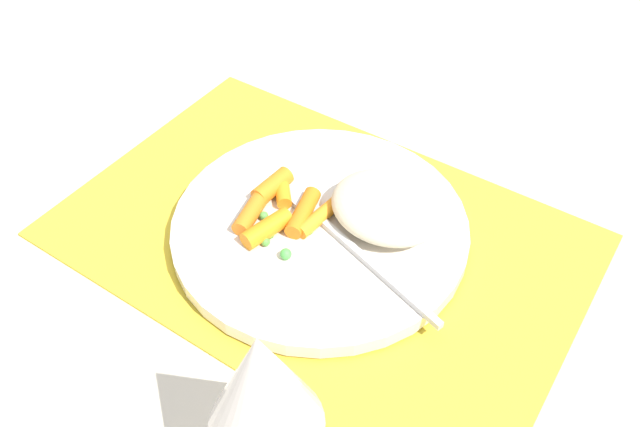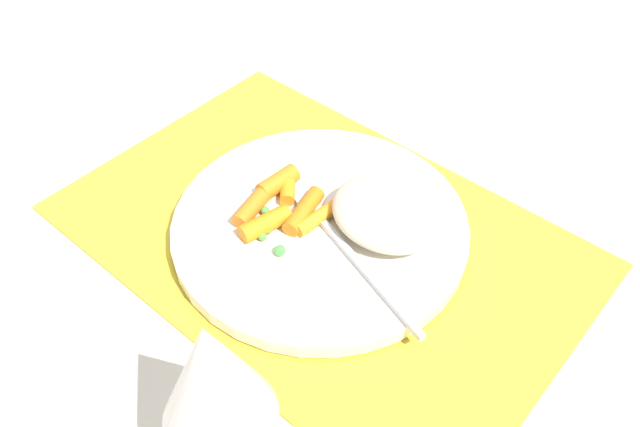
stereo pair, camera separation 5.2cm
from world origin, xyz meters
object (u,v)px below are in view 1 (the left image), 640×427
rice_mound (387,207)px  carrot_portion (281,208)px  fork (343,240)px  plate (320,227)px  wine_glass (263,391)px

rice_mound → carrot_portion: size_ratio=1.09×
carrot_portion → fork: bearing=-177.9°
rice_mound → carrot_portion: rice_mound is taller
carrot_portion → plate: bearing=-160.6°
plate → carrot_portion: carrot_portion is taller
plate → fork: bearing=162.6°
wine_glass → fork: bearing=-71.0°
fork → wine_glass: (-0.07, 0.19, 0.09)m
plate → fork: (-0.03, 0.01, 0.01)m
rice_mound → wine_glass: wine_glass is taller
rice_mound → wine_glass: (-0.05, 0.24, 0.08)m
fork → wine_glass: size_ratio=1.11×
rice_mound → fork: bearing=67.5°
carrot_portion → fork: 0.07m
carrot_portion → wine_glass: (-0.13, 0.19, 0.09)m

